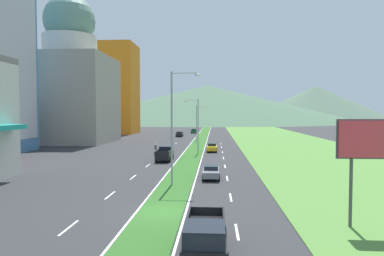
{
  "coord_description": "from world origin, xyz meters",
  "views": [
    {
      "loc": [
        3.8,
        -23.58,
        7.03
      ],
      "look_at": [
        -1.16,
        49.22,
        3.73
      ],
      "focal_mm": 31.9,
      "sensor_mm": 36.0,
      "label": 1
    }
  ],
  "objects_px": {
    "street_lamp_near": "(174,121)",
    "street_lamp_far": "(198,121)",
    "street_lamp_mid": "(197,123)",
    "car_0": "(194,131)",
    "pickup_truck_0": "(205,237)",
    "pickup_truck_1": "(165,154)",
    "car_1": "(211,171)",
    "motorcycle_rider": "(156,150)",
    "car_3": "(212,147)",
    "car_2": "(179,134)"
  },
  "relations": [
    {
      "from": "car_0",
      "to": "pickup_truck_1",
      "type": "height_order",
      "value": "pickup_truck_1"
    },
    {
      "from": "car_0",
      "to": "car_2",
      "type": "distance_m",
      "value": 17.94
    },
    {
      "from": "street_lamp_mid",
      "to": "street_lamp_far",
      "type": "height_order",
      "value": "street_lamp_mid"
    },
    {
      "from": "pickup_truck_1",
      "to": "car_3",
      "type": "bearing_deg",
      "value": -30.02
    },
    {
      "from": "street_lamp_mid",
      "to": "pickup_truck_1",
      "type": "height_order",
      "value": "street_lamp_mid"
    },
    {
      "from": "street_lamp_mid",
      "to": "pickup_truck_0",
      "type": "relative_size",
      "value": 1.73
    },
    {
      "from": "car_1",
      "to": "car_2",
      "type": "bearing_deg",
      "value": -170.9
    },
    {
      "from": "car_3",
      "to": "pickup_truck_1",
      "type": "relative_size",
      "value": 0.84
    },
    {
      "from": "car_0",
      "to": "car_3",
      "type": "relative_size",
      "value": 0.97
    },
    {
      "from": "street_lamp_mid",
      "to": "car_0",
      "type": "bearing_deg",
      "value": 93.97
    },
    {
      "from": "car_1",
      "to": "pickup_truck_0",
      "type": "bearing_deg",
      "value": -0.15
    },
    {
      "from": "street_lamp_mid",
      "to": "street_lamp_far",
      "type": "distance_m",
      "value": 25.31
    },
    {
      "from": "street_lamp_mid",
      "to": "car_2",
      "type": "bearing_deg",
      "value": 100.0
    },
    {
      "from": "pickup_truck_0",
      "to": "car_3",
      "type": "bearing_deg",
      "value": -179.89
    },
    {
      "from": "street_lamp_near",
      "to": "car_2",
      "type": "relative_size",
      "value": 2.44
    },
    {
      "from": "street_lamp_mid",
      "to": "car_1",
      "type": "xyz_separation_m",
      "value": [
        2.74,
        -21.3,
        -4.61
      ]
    },
    {
      "from": "pickup_truck_0",
      "to": "street_lamp_near",
      "type": "bearing_deg",
      "value": -168.03
    },
    {
      "from": "street_lamp_near",
      "to": "street_lamp_far",
      "type": "xyz_separation_m",
      "value": [
        -0.35,
        50.51,
        -1.15
      ]
    },
    {
      "from": "car_1",
      "to": "car_2",
      "type": "height_order",
      "value": "car_2"
    },
    {
      "from": "street_lamp_near",
      "to": "car_1",
      "type": "height_order",
      "value": "street_lamp_near"
    },
    {
      "from": "car_0",
      "to": "street_lamp_near",
      "type": "bearing_deg",
      "value": -177.72
    },
    {
      "from": "street_lamp_near",
      "to": "street_lamp_far",
      "type": "distance_m",
      "value": 50.52
    },
    {
      "from": "street_lamp_mid",
      "to": "motorcycle_rider",
      "type": "xyz_separation_m",
      "value": [
        -6.81,
        -1.2,
        -4.58
      ]
    },
    {
      "from": "car_3",
      "to": "pickup_truck_1",
      "type": "xyz_separation_m",
      "value": [
        -6.82,
        -11.8,
        0.21
      ]
    },
    {
      "from": "street_lamp_mid",
      "to": "motorcycle_rider",
      "type": "distance_m",
      "value": 8.29
    },
    {
      "from": "car_0",
      "to": "pickup_truck_0",
      "type": "bearing_deg",
      "value": -176.13
    },
    {
      "from": "car_0",
      "to": "pickup_truck_1",
      "type": "relative_size",
      "value": 0.82
    },
    {
      "from": "car_1",
      "to": "motorcycle_rider",
      "type": "relative_size",
      "value": 2.3
    },
    {
      "from": "street_lamp_far",
      "to": "car_0",
      "type": "xyz_separation_m",
      "value": [
        -2.98,
        33.35,
        -4.27
      ]
    },
    {
      "from": "car_1",
      "to": "car_3",
      "type": "bearing_deg",
      "value": -179.68
    },
    {
      "from": "car_1",
      "to": "motorcycle_rider",
      "type": "xyz_separation_m",
      "value": [
        -9.55,
        20.1,
        0.03
      ]
    },
    {
      "from": "street_lamp_mid",
      "to": "car_0",
      "type": "relative_size",
      "value": 2.11
    },
    {
      "from": "car_2",
      "to": "street_lamp_near",
      "type": "bearing_deg",
      "value": -174.4
    },
    {
      "from": "car_0",
      "to": "car_3",
      "type": "distance_m",
      "value": 55.38
    },
    {
      "from": "car_3",
      "to": "car_1",
      "type": "bearing_deg",
      "value": 0.32
    },
    {
      "from": "street_lamp_far",
      "to": "car_1",
      "type": "bearing_deg",
      "value": -85.3
    },
    {
      "from": "street_lamp_far",
      "to": "pickup_truck_0",
      "type": "bearing_deg",
      "value": -86.76
    },
    {
      "from": "car_2",
      "to": "pickup_truck_0",
      "type": "relative_size",
      "value": 0.83
    },
    {
      "from": "car_0",
      "to": "car_3",
      "type": "height_order",
      "value": "car_3"
    },
    {
      "from": "car_0",
      "to": "car_3",
      "type": "bearing_deg",
      "value": -173.08
    },
    {
      "from": "car_2",
      "to": "pickup_truck_0",
      "type": "bearing_deg",
      "value": -173.14
    },
    {
      "from": "street_lamp_near",
      "to": "car_0",
      "type": "distance_m",
      "value": 84.1
    },
    {
      "from": "car_0",
      "to": "street_lamp_far",
      "type": "bearing_deg",
      "value": -174.89
    },
    {
      "from": "street_lamp_mid",
      "to": "car_0",
      "type": "xyz_separation_m",
      "value": [
        -4.07,
        58.63,
        -4.56
      ]
    },
    {
      "from": "car_0",
      "to": "car_1",
      "type": "bearing_deg",
      "value": -175.13
    },
    {
      "from": "street_lamp_far",
      "to": "motorcycle_rider",
      "type": "bearing_deg",
      "value": -102.19
    },
    {
      "from": "street_lamp_far",
      "to": "car_2",
      "type": "height_order",
      "value": "street_lamp_far"
    },
    {
      "from": "car_2",
      "to": "car_0",
      "type": "bearing_deg",
      "value": -10.12
    },
    {
      "from": "street_lamp_mid",
      "to": "motorcycle_rider",
      "type": "height_order",
      "value": "street_lamp_mid"
    },
    {
      "from": "pickup_truck_1",
      "to": "car_1",
      "type": "bearing_deg",
      "value": -152.15
    }
  ]
}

